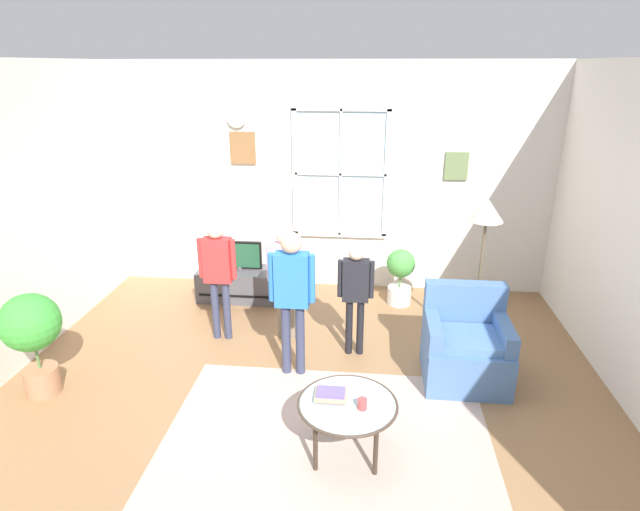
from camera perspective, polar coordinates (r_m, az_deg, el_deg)
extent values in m
cube|color=olive|center=(4.66, -2.40, -17.02)|extent=(6.21, 6.20, 0.02)
cube|color=silver|center=(6.69, 0.86, 8.43)|extent=(5.61, 0.12, 2.88)
cube|color=silver|center=(6.60, 2.28, 8.98)|extent=(1.15, 0.02, 1.59)
cube|color=white|center=(6.47, 2.37, 15.88)|extent=(1.21, 0.04, 0.06)
cube|color=white|center=(6.78, 2.17, 2.34)|extent=(1.21, 0.04, 0.06)
cube|color=white|center=(6.64, -2.77, 9.05)|extent=(0.06, 0.04, 1.59)
cube|color=white|center=(6.57, 7.35, 8.79)|extent=(0.06, 0.04, 1.59)
cube|color=white|center=(6.58, 2.27, 8.95)|extent=(0.03, 0.04, 1.59)
cube|color=white|center=(6.58, 2.27, 8.95)|extent=(1.15, 0.04, 0.03)
cube|color=olive|center=(6.72, -8.50, 11.64)|extent=(0.32, 0.03, 0.40)
cube|color=#667A4C|center=(6.63, 14.80, 9.50)|extent=(0.28, 0.03, 0.34)
cylinder|color=silver|center=(6.68, -9.17, 14.77)|extent=(0.24, 0.04, 0.24)
cube|color=tan|center=(4.43, 0.82, -19.08)|extent=(2.61, 1.83, 0.01)
cube|color=#4C4C51|center=(6.66, -8.72, -3.13)|extent=(1.05, 0.46, 0.39)
cube|color=black|center=(6.47, -9.20, -4.43)|extent=(0.95, 0.02, 0.02)
cylinder|color=#4C4C4C|center=(6.57, -8.82, -1.38)|extent=(0.08, 0.08, 0.05)
cube|color=black|center=(6.51, -8.90, 0.09)|extent=(0.57, 0.05, 0.35)
cube|color=#1E4C33|center=(6.48, -8.97, 0.00)|extent=(0.53, 0.01, 0.31)
cube|color=#476B9E|center=(5.13, 15.67, -11.04)|extent=(0.76, 0.72, 0.42)
cube|color=#476B9E|center=(5.19, 15.60, -5.21)|extent=(0.76, 0.16, 0.45)
cube|color=#476B9E|center=(4.93, 12.32, -7.93)|extent=(0.12, 0.65, 0.20)
cube|color=#476B9E|center=(5.05, 19.61, -8.00)|extent=(0.12, 0.65, 0.20)
cube|color=#4D73AA|center=(4.97, 16.03, -8.87)|extent=(0.61, 0.50, 0.08)
cylinder|color=#99B2B7|center=(4.02, 3.05, -16.01)|extent=(0.74, 0.74, 0.02)
torus|color=#3F3328|center=(4.02, 3.05, -16.01)|extent=(0.76, 0.76, 0.02)
cylinder|color=#33281E|center=(4.34, 0.14, -16.52)|extent=(0.04, 0.04, 0.43)
cylinder|color=#33281E|center=(4.33, 6.15, -16.77)|extent=(0.04, 0.04, 0.43)
cylinder|color=#33281E|center=(4.00, -0.51, -20.24)|extent=(0.04, 0.04, 0.43)
cylinder|color=#33281E|center=(3.99, 6.15, -20.54)|extent=(0.04, 0.04, 0.43)
cube|color=gray|center=(4.06, 1.20, -15.31)|extent=(0.23, 0.16, 0.02)
cube|color=tan|center=(4.05, 1.21, -15.07)|extent=(0.24, 0.19, 0.02)
cube|color=#635498|center=(4.03, 1.21, -14.82)|extent=(0.21, 0.14, 0.02)
cylinder|color=#BF3F3F|center=(3.95, 4.68, -15.97)|extent=(0.07, 0.07, 0.08)
cube|color=black|center=(4.09, 2.22, -14.96)|extent=(0.09, 0.14, 0.02)
cylinder|color=#333851|center=(5.72, -11.44, -5.84)|extent=(0.08, 0.08, 0.67)
cylinder|color=#333851|center=(5.68, -10.22, -5.92)|extent=(0.08, 0.08, 0.67)
cube|color=red|center=(5.47, -11.22, -0.49)|extent=(0.29, 0.15, 0.48)
sphere|color=beige|center=(5.37, -11.46, 2.79)|extent=(0.18, 0.18, 0.18)
cylinder|color=red|center=(5.50, -12.99, -0.27)|extent=(0.06, 0.06, 0.43)
cylinder|color=red|center=(5.40, -9.57, -0.40)|extent=(0.06, 0.06, 0.43)
cylinder|color=black|center=(5.34, 3.22, -7.82)|extent=(0.07, 0.07, 0.60)
cylinder|color=black|center=(5.34, 4.44, -7.86)|extent=(0.07, 0.07, 0.60)
cube|color=black|center=(5.11, 3.97, -2.74)|extent=(0.26, 0.14, 0.43)
sphere|color=beige|center=(5.01, 4.05, 0.38)|extent=(0.16, 0.16, 0.16)
cylinder|color=black|center=(5.09, 2.24, -2.54)|extent=(0.05, 0.05, 0.39)
cylinder|color=black|center=(5.09, 5.69, -2.66)|extent=(0.05, 0.05, 0.39)
cylinder|color=#333851|center=(5.00, -3.75, -9.16)|extent=(0.09, 0.09, 0.72)
cylinder|color=#333851|center=(4.98, -2.19, -9.25)|extent=(0.09, 0.09, 0.72)
cube|color=blue|center=(4.71, -3.11, -2.66)|extent=(0.31, 0.16, 0.51)
sphere|color=#D8AD8C|center=(4.59, -3.19, 1.41)|extent=(0.20, 0.20, 0.20)
cylinder|color=blue|center=(4.72, -5.35, -2.37)|extent=(0.07, 0.07, 0.46)
cylinder|color=blue|center=(4.66, -0.93, -2.56)|extent=(0.07, 0.07, 0.46)
cylinder|color=#726656|center=(5.63, -4.35, -6.09)|extent=(0.08, 0.08, 0.64)
cylinder|color=#726656|center=(5.61, -3.14, -6.15)|extent=(0.08, 0.08, 0.64)
cube|color=#DB9EBC|center=(5.40, -3.88, -0.93)|extent=(0.28, 0.14, 0.45)
sphere|color=beige|center=(5.29, -3.96, 2.22)|extent=(0.17, 0.17, 0.17)
cylinder|color=#DB9EBC|center=(5.40, -5.61, -0.72)|extent=(0.06, 0.06, 0.41)
cylinder|color=#DB9EBC|center=(5.35, -2.21, -0.85)|extent=(0.06, 0.06, 0.41)
cylinder|color=silver|center=(6.55, 8.70, -4.33)|extent=(0.29, 0.29, 0.22)
cylinder|color=#4C7238|center=(6.48, 8.79, -2.89)|extent=(0.02, 0.02, 0.14)
sphere|color=#489942|center=(6.39, 8.90, -0.86)|extent=(0.35, 0.35, 0.35)
cylinder|color=#9E6B4C|center=(5.45, -28.26, -11.98)|extent=(0.30, 0.30, 0.25)
cylinder|color=#4C7238|center=(5.34, -28.66, -9.89)|extent=(0.02, 0.02, 0.20)
sphere|color=green|center=(5.18, -29.33, -6.44)|extent=(0.51, 0.51, 0.51)
cylinder|color=black|center=(5.79, 16.34, -9.55)|extent=(0.26, 0.26, 0.03)
cylinder|color=brown|center=(5.49, 17.05, -3.30)|extent=(0.03, 0.03, 1.40)
cone|color=beige|center=(5.23, 17.94, 4.79)|extent=(0.32, 0.32, 0.22)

